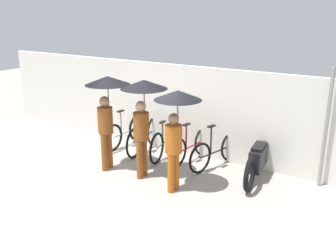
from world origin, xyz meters
The scene contains 12 objects.
ground_plane centered at (0.00, 0.00, 0.00)m, with size 30.00×30.00×0.00m, color #9E998E.
back_wall centered at (0.00, 2.24, 1.06)m, with size 11.51×0.12×2.11m.
parked_bicycle_0 centered at (-1.27, 1.82, 0.36)m, with size 0.44×1.67×0.97m.
parked_bicycle_1 centered at (-0.64, 1.77, 0.38)m, with size 0.46×1.78×1.05m.
parked_bicycle_2 centered at (0.00, 1.75, 0.38)m, with size 0.47×1.72×1.08m.
parked_bicycle_3 centered at (0.64, 1.82, 0.36)m, with size 0.44×1.70×1.04m.
parked_bicycle_4 centered at (1.27, 1.83, 0.36)m, with size 0.56×1.71×1.04m.
pedestrian_leading centered at (-0.66, 0.50, 1.57)m, with size 0.94×0.94×2.03m.
pedestrian_center centered at (0.21, 0.59, 1.56)m, with size 0.95×0.95×2.02m.
pedestrian_trailing centered at (1.09, 0.41, 1.48)m, with size 0.89×0.89×1.94m.
motorcycle centered at (2.24, 1.78, 0.40)m, with size 0.58×2.09×0.91m.
awning_pole centered at (3.42, 2.05, 1.18)m, with size 0.07×0.07×2.35m.
Camera 1 is at (4.52, -5.24, 3.34)m, focal length 40.00 mm.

